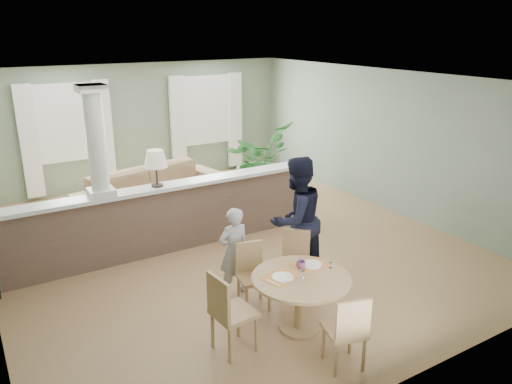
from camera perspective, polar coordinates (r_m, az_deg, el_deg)
ground at (r=8.43m, az=-3.54°, el=-5.77°), size 8.00×8.00×0.00m
room_shell at (r=8.40m, az=-5.97°, el=7.09°), size 7.02×8.02×2.71m
pony_wall at (r=7.96m, az=-10.60°, el=-2.04°), size 5.32×0.38×2.70m
sofa at (r=9.71m, az=-11.43°, el=-0.07°), size 3.14×1.77×0.86m
houseplant at (r=10.43m, az=0.31°, el=3.60°), size 1.84×1.78×1.56m
dining_table at (r=5.93m, az=5.12°, el=-10.80°), size 1.15×1.15×0.79m
chair_far_boy at (r=6.45m, az=-0.47°, el=-9.11°), size 0.44×0.44×0.84m
chair_far_man at (r=6.78m, az=4.44°, el=-7.62°), size 0.55×0.55×0.86m
chair_near at (r=5.41m, az=10.42°, el=-15.18°), size 0.48×0.48×0.87m
chair_side at (r=5.55m, az=-3.20°, el=-13.31°), size 0.47×0.47×0.96m
child_person at (r=6.66m, az=-2.57°, el=-6.79°), size 0.45×0.29×1.22m
man_person at (r=6.94m, az=4.61°, el=-3.18°), size 0.96×0.79×1.80m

